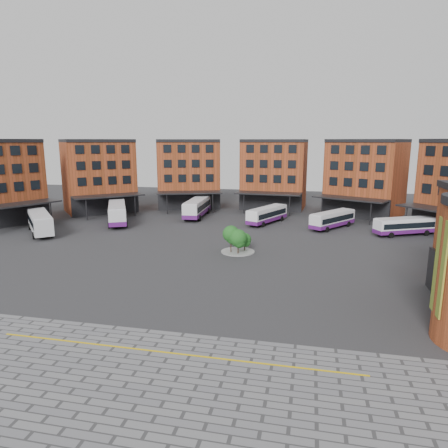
% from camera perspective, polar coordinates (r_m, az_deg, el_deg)
% --- Properties ---
extents(ground, '(160.00, 160.00, 0.00)m').
position_cam_1_polar(ground, '(41.66, -3.72, -8.26)').
color(ground, '#28282B').
rests_on(ground, ground).
extents(paving_zone, '(50.00, 22.00, 0.02)m').
position_cam_1_polar(paving_zone, '(22.91, -15.25, -27.15)').
color(paving_zone, slate).
rests_on(paving_zone, ground).
extents(yellow_line, '(26.00, 0.15, 0.02)m').
position_cam_1_polar(yellow_line, '(28.95, -7.66, -17.78)').
color(yellow_line, gold).
rests_on(yellow_line, paving_zone).
extents(main_building, '(94.14, 42.48, 14.60)m').
position_cam_1_polar(main_building, '(77.76, 0.54, 6.60)').
color(main_building, '#994121').
rests_on(main_building, ground).
extents(tree_island, '(4.40, 4.40, 3.62)m').
position_cam_1_polar(tree_island, '(51.35, 1.87, -2.10)').
color(tree_island, gray).
rests_on(tree_island, ground).
extents(bus_a, '(9.75, 10.42, 3.29)m').
position_cam_1_polar(bus_a, '(68.82, -24.81, 0.38)').
color(bus_a, silver).
rests_on(bus_a, ground).
extents(bus_b, '(8.15, 12.30, 3.48)m').
position_cam_1_polar(bus_b, '(72.59, -15.01, 1.57)').
color(bus_b, silver).
rests_on(bus_b, ground).
extents(bus_c, '(3.48, 12.19, 3.40)m').
position_cam_1_polar(bus_c, '(76.23, -3.86, 2.39)').
color(bus_c, silver).
rests_on(bus_c, ground).
extents(bus_d, '(6.39, 10.27, 2.88)m').
position_cam_1_polar(bus_d, '(70.54, 6.18, 1.34)').
color(bus_d, white).
rests_on(bus_d, ground).
extents(bus_e, '(7.73, 9.47, 2.82)m').
position_cam_1_polar(bus_e, '(68.52, 15.24, 0.66)').
color(bus_e, silver).
rests_on(bus_e, ground).
extents(bus_f, '(9.74, 6.29, 2.74)m').
position_cam_1_polar(bus_f, '(67.17, 24.43, -0.24)').
color(bus_f, white).
rests_on(bus_f, ground).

